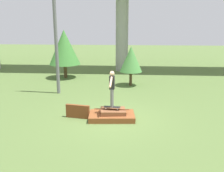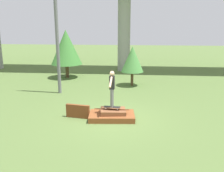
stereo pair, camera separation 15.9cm
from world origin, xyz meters
The scene contains 8 objects.
ground_plane centered at (0.00, 0.00, 0.00)m, with size 80.00×80.00×0.00m, color #567038.
scrap_pile centered at (0.01, 0.01, 0.17)m, with size 2.11×1.38×0.48m.
scrap_plank_loose centered at (-1.55, 0.00, 0.31)m, with size 1.11×0.32×0.61m.
skateboard centered at (0.01, 0.01, 0.55)m, with size 0.76×0.28×0.09m.
skater centered at (0.01, 0.01, 1.50)m, with size 0.23×1.20×1.62m.
utility_pole centered at (-3.59, 4.03, 3.47)m, with size 1.30×0.20×6.69m.
tree_behind_left centered at (-4.32, 8.51, 2.39)m, with size 2.40×2.40×3.73m.
tree_behind_right centered at (0.83, 6.32, 1.83)m, with size 1.52×1.52×2.70m.
Camera 2 is at (0.95, -10.51, 4.16)m, focal length 40.00 mm.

